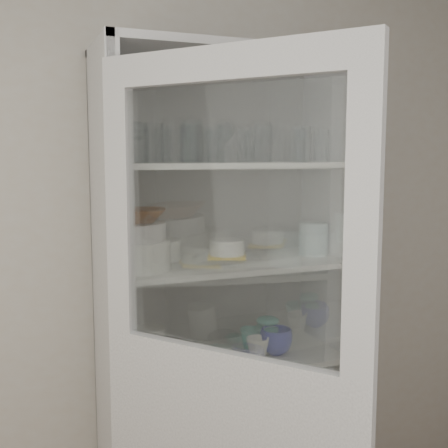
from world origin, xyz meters
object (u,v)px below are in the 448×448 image
object	(u,v)px
mug_white	(258,348)
glass_platter	(227,259)
tin_box	(284,431)
pantry_cabinet	(219,332)
plate_stack_back	(153,249)
grey_bowl_stack	(313,239)
white_canister	(151,345)
mug_blue	(276,341)
cupboard_door	(227,423)
cream_bowl	(137,232)
mug_teal	(251,338)
plate_stack_front	(138,255)
goblet_1	(224,139)
yellow_trivet	(227,256)
goblet_3	(304,144)
measuring_cups	(176,364)
white_ramekin	(227,247)
cream_dish	(197,442)
teal_jar	(268,334)
goblet_2	(223,143)
goblet_0	(136,140)
terracotta_bowl	(137,216)

from	to	relation	value
mug_white	glass_platter	bearing A→B (deg)	135.99
tin_box	pantry_cabinet	bearing A→B (deg)	160.97
plate_stack_back	grey_bowl_stack	world-z (taller)	grey_bowl_stack
grey_bowl_stack	white_canister	xyz separation A→B (m)	(-0.71, 0.05, -0.40)
mug_blue	cupboard_door	bearing A→B (deg)	-151.91
cream_bowl	mug_teal	xyz separation A→B (m)	(0.51, 0.09, -0.50)
plate_stack_front	grey_bowl_stack	xyz separation A→B (m)	(0.78, 0.03, 0.01)
plate_stack_front	mug_blue	distance (m)	0.71
goblet_1	yellow_trivet	bearing A→B (deg)	-105.33
goblet_3	glass_platter	size ratio (longest dim) A/B	0.55
pantry_cabinet	plate_stack_front	world-z (taller)	pantry_cabinet
plate_stack_back	mug_teal	bearing A→B (deg)	-13.11
mug_teal	plate_stack_front	bearing A→B (deg)	-163.66
plate_stack_back	measuring_cups	bearing A→B (deg)	-81.79
goblet_1	cream_bowl	size ratio (longest dim) A/B	0.88
cream_bowl	white_ramekin	world-z (taller)	cream_bowl
cupboard_door	cream_dish	size ratio (longest dim) A/B	7.63
glass_platter	teal_jar	bearing A→B (deg)	8.84
mug_blue	tin_box	distance (m)	0.43
cupboard_door	goblet_3	bearing A→B (deg)	98.38
yellow_trivet	white_ramekin	size ratio (longest dim) A/B	1.05
cream_dish	goblet_2	bearing A→B (deg)	35.17
grey_bowl_stack	mug_teal	world-z (taller)	grey_bowl_stack
mug_blue	plate_stack_back	bearing A→B (deg)	135.65
goblet_0	glass_platter	size ratio (longest dim) A/B	0.61
cream_bowl	yellow_trivet	bearing A→B (deg)	5.62
pantry_cabinet	measuring_cups	distance (m)	0.28
goblet_3	tin_box	world-z (taller)	goblet_3
goblet_1	plate_stack_front	distance (m)	0.61
pantry_cabinet	grey_bowl_stack	world-z (taller)	pantry_cabinet
cupboard_door	grey_bowl_stack	xyz separation A→B (m)	(0.63, 0.56, 0.46)
plate_stack_front	white_canister	world-z (taller)	plate_stack_front
mug_white	plate_stack_back	bearing A→B (deg)	141.84
tin_box	white_canister	bearing A→B (deg)	173.31
mug_blue	tin_box	size ratio (longest dim) A/B	0.76
grey_bowl_stack	teal_jar	size ratio (longest dim) A/B	1.19
cupboard_door	cream_bowl	world-z (taller)	cupboard_door
cream_bowl	glass_platter	bearing A→B (deg)	5.62
yellow_trivet	white_ramekin	xyz separation A→B (m)	(0.00, 0.00, 0.04)
cupboard_door	glass_platter	world-z (taller)	cupboard_door
mug_blue	mug_white	size ratio (longest dim) A/B	1.43
grey_bowl_stack	terracotta_bowl	bearing A→B (deg)	-177.58
measuring_cups	white_canister	size ratio (longest dim) A/B	0.78
plate_stack_front	cream_bowl	bearing A→B (deg)	0.00
goblet_0	mug_teal	bearing A→B (deg)	-6.65
goblet_3	white_canister	xyz separation A→B (m)	(-0.71, -0.05, -0.81)
goblet_3	cupboard_door	bearing A→B (deg)	-133.79
cupboard_door	mug_blue	xyz separation A→B (m)	(0.43, 0.52, 0.04)
cream_bowl	white_canister	world-z (taller)	cream_bowl
goblet_2	measuring_cups	xyz separation A→B (m)	(-0.27, -0.19, -0.86)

